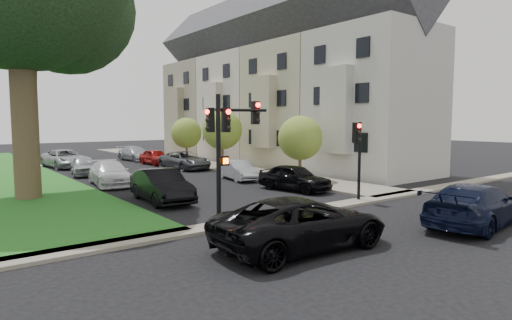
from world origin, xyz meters
TOP-DOWN VIEW (x-y plane):
  - ground at (0.00, 0.00)m, footprint 140.00×140.00m
  - sidewalk_right at (6.75, 24.00)m, footprint 3.50×44.00m
  - sidewalk_cross at (0.00, 2.00)m, footprint 60.00×1.00m
  - house_a at (12.45, 8.00)m, footprint 7.70×7.55m
  - house_b at (12.45, 15.50)m, footprint 7.70×7.55m
  - house_c at (12.45, 23.00)m, footprint 7.70×7.55m
  - house_d at (12.45, 30.50)m, footprint 7.70×7.55m
  - small_tree_a at (6.20, 8.67)m, footprint 2.76×2.76m
  - small_tree_b at (6.20, 17.62)m, footprint 3.13×3.13m
  - small_tree_c at (6.20, 23.57)m, footprint 2.73×2.73m
  - traffic_signal_main at (-3.43, 2.23)m, footprint 2.33×0.68m
  - traffic_signal_secondary at (3.82, 2.19)m, footprint 0.47×0.38m
  - car_cross_near at (-3.29, -1.61)m, footprint 5.70×2.84m
  - car_cross_far at (3.60, -3.40)m, footprint 5.61×2.80m
  - car_parked_0 at (3.72, 6.44)m, footprint 2.39×4.49m
  - car_parked_1 at (3.72, 11.86)m, footprint 2.00×4.07m
  - car_parked_2 at (3.87, 19.48)m, footprint 2.67×5.18m
  - car_parked_3 at (3.45, 24.12)m, footprint 1.77×4.06m
  - car_parked_4 at (3.52, 28.96)m, footprint 2.38×4.84m
  - car_parked_5 at (-3.48, 7.78)m, footprint 1.96×4.78m
  - car_parked_6 at (-3.66, 14.52)m, footprint 2.54×5.04m
  - car_parked_7 at (-3.60, 20.30)m, footprint 2.31×4.22m
  - car_parked_8 at (-3.44, 26.36)m, footprint 3.01×5.55m

SIDE VIEW (x-z plane):
  - ground at x=0.00m, z-range 0.00..0.00m
  - sidewalk_right at x=6.75m, z-range 0.00..0.12m
  - sidewalk_cross at x=0.00m, z-range 0.00..0.12m
  - car_parked_1 at x=3.72m, z-range 0.00..1.28m
  - car_parked_4 at x=3.52m, z-range 0.00..1.35m
  - car_parked_7 at x=-3.60m, z-range 0.00..1.36m
  - car_parked_3 at x=3.45m, z-range 0.00..1.36m
  - car_parked_2 at x=3.87m, z-range 0.00..1.40m
  - car_parked_6 at x=-3.66m, z-range 0.00..1.40m
  - car_parked_0 at x=3.72m, z-range 0.00..1.45m
  - car_parked_8 at x=-3.44m, z-range 0.00..1.48m
  - car_parked_5 at x=-3.48m, z-range 0.00..1.54m
  - car_cross_near at x=-3.29m, z-range 0.00..1.55m
  - car_cross_far at x=3.60m, z-range 0.00..1.57m
  - traffic_signal_secondary at x=3.82m, z-range 0.74..4.51m
  - small_tree_c at x=6.20m, z-range 0.68..4.77m
  - small_tree_a at x=6.20m, z-range 0.68..4.83m
  - small_tree_b at x=6.20m, z-range 0.78..5.48m
  - traffic_signal_main at x=-3.43m, z-range 0.90..5.66m
  - house_a at x=12.45m, z-range -1.05..14.92m
  - house_b at x=12.45m, z-range -1.05..14.92m
  - house_c at x=12.45m, z-range -1.05..14.92m
  - house_d at x=12.45m, z-range -1.05..14.92m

